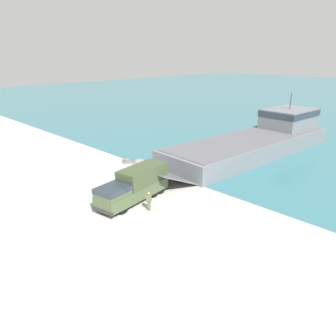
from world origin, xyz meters
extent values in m
plane|color=#B7B5AD|center=(0.00, 0.00, 0.00)|extent=(240.00, 240.00, 0.00)
cube|color=slate|center=(2.64, 18.27, 1.12)|extent=(10.10, 28.95, 2.25)
cube|color=#56565B|center=(2.64, 18.27, 2.29)|extent=(9.36, 27.77, 0.08)
cube|color=slate|center=(3.25, 28.00, 3.74)|extent=(6.32, 8.33, 2.99)
cube|color=#28333D|center=(3.25, 28.00, 4.64)|extent=(6.49, 8.42, 0.90)
cylinder|color=#3F3F42|center=(3.25, 28.00, 6.43)|extent=(0.16, 0.16, 2.40)
cube|color=#56565B|center=(1.59, 1.68, 1.22)|extent=(7.36, 5.26, 2.21)
cube|color=#475638|center=(3.28, -3.34, 0.95)|extent=(3.57, 8.27, 1.09)
cube|color=#475638|center=(3.68, -5.95, 1.90)|extent=(2.62, 3.03, 0.83)
cube|color=#28333D|center=(3.68, -5.95, 2.11)|extent=(2.70, 3.07, 0.41)
cube|color=#3C492E|center=(3.07, -2.00, 2.28)|extent=(3.03, 5.37, 1.58)
cube|color=#2D2D2D|center=(3.88, -7.22, 0.55)|extent=(2.43, 0.61, 0.32)
cylinder|color=black|center=(4.60, -5.65, 0.62)|extent=(0.60, 1.28, 1.24)
cylinder|color=black|center=(2.71, -5.94, 0.62)|extent=(0.60, 1.28, 1.24)
cylinder|color=black|center=(3.93, -1.29, 0.62)|extent=(0.60, 1.28, 1.24)
cylinder|color=black|center=(2.03, -1.58, 0.62)|extent=(0.60, 1.28, 1.24)
cylinder|color=black|center=(3.76, -0.20, 0.62)|extent=(0.60, 1.28, 1.24)
cylinder|color=black|center=(1.87, -0.50, 0.62)|extent=(0.60, 1.28, 1.24)
cylinder|color=#566042|center=(5.77, -3.69, 0.44)|extent=(0.14, 0.14, 0.87)
cylinder|color=#566042|center=(5.92, -3.59, 0.44)|extent=(0.14, 0.14, 0.87)
cube|color=#566042|center=(5.84, -3.64, 1.22)|extent=(0.50, 0.43, 0.69)
sphere|color=tan|center=(5.84, -3.64, 1.68)|extent=(0.24, 0.24, 0.24)
cylinder|color=#333338|center=(-3.14, 3.23, 0.24)|extent=(0.22, 0.22, 0.47)
sphere|color=#333338|center=(-3.14, 3.23, 0.54)|extent=(0.26, 0.26, 0.26)
sphere|color=gray|center=(-4.78, 4.53, 0.00)|extent=(1.19, 1.19, 1.19)
sphere|color=#66605B|center=(-6.37, 3.42, 0.00)|extent=(1.20, 1.20, 1.20)
sphere|color=#66605B|center=(-3.02, 4.89, 0.00)|extent=(0.55, 0.55, 0.55)
sphere|color=gray|center=(-4.87, 4.13, 0.00)|extent=(1.35, 1.35, 1.35)
camera|label=1|loc=(25.80, -21.17, 13.40)|focal=35.00mm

